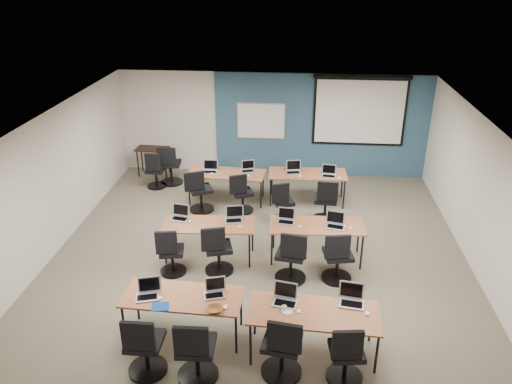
# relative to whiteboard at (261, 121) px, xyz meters

# --- Properties ---
(floor) EXTENTS (8.00, 9.00, 0.02)m
(floor) POSITION_rel_whiteboard_xyz_m (0.30, -4.43, -1.45)
(floor) COLOR #6B6354
(floor) RESTS_ON ground
(ceiling) EXTENTS (8.00, 9.00, 0.02)m
(ceiling) POSITION_rel_whiteboard_xyz_m (0.30, -4.43, 1.25)
(ceiling) COLOR white
(ceiling) RESTS_ON ground
(wall_back) EXTENTS (8.00, 0.04, 2.70)m
(wall_back) POSITION_rel_whiteboard_xyz_m (0.30, 0.07, -0.10)
(wall_back) COLOR beige
(wall_back) RESTS_ON ground
(wall_left) EXTENTS (0.04, 9.00, 2.70)m
(wall_left) POSITION_rel_whiteboard_xyz_m (-3.70, -4.43, -0.10)
(wall_left) COLOR beige
(wall_left) RESTS_ON ground
(wall_right) EXTENTS (0.04, 9.00, 2.70)m
(wall_right) POSITION_rel_whiteboard_xyz_m (4.30, -4.43, -0.10)
(wall_right) COLOR beige
(wall_right) RESTS_ON ground
(blue_accent_panel) EXTENTS (5.50, 0.04, 2.70)m
(blue_accent_panel) POSITION_rel_whiteboard_xyz_m (1.55, 0.04, -0.10)
(blue_accent_panel) COLOR #3D5977
(blue_accent_panel) RESTS_ON wall_back
(whiteboard) EXTENTS (1.28, 0.03, 0.98)m
(whiteboard) POSITION_rel_whiteboard_xyz_m (0.00, 0.00, 0.00)
(whiteboard) COLOR #AAB5BE
(whiteboard) RESTS_ON wall_back
(projector_screen) EXTENTS (2.40, 0.10, 1.82)m
(projector_screen) POSITION_rel_whiteboard_xyz_m (2.50, -0.02, 0.44)
(projector_screen) COLOR black
(projector_screen) RESTS_ON wall_back
(training_table_front_left) EXTENTS (1.78, 0.74, 0.73)m
(training_table_front_left) POSITION_rel_whiteboard_xyz_m (-0.64, -6.57, -0.77)
(training_table_front_left) COLOR brown
(training_table_front_left) RESTS_ON floor
(training_table_front_right) EXTENTS (1.86, 0.77, 0.73)m
(training_table_front_right) POSITION_rel_whiteboard_xyz_m (1.29, -6.77, -0.76)
(training_table_front_right) COLOR brown
(training_table_front_right) RESTS_ON floor
(training_table_mid_left) EXTENTS (1.72, 0.72, 0.73)m
(training_table_mid_left) POSITION_rel_whiteboard_xyz_m (-0.64, -4.33, -0.77)
(training_table_mid_left) COLOR #926037
(training_table_mid_left) RESTS_ON floor
(training_table_mid_right) EXTENTS (1.78, 0.74, 0.73)m
(training_table_mid_right) POSITION_rel_whiteboard_xyz_m (1.39, -4.19, -0.77)
(training_table_mid_right) COLOR brown
(training_table_mid_right) RESTS_ON floor
(training_table_back_left) EXTENTS (1.80, 0.75, 0.73)m
(training_table_back_left) POSITION_rel_whiteboard_xyz_m (-0.67, -1.82, -0.77)
(training_table_back_left) COLOR #A8783F
(training_table_back_left) RESTS_ON floor
(training_table_back_right) EXTENTS (1.81, 0.76, 0.73)m
(training_table_back_right) POSITION_rel_whiteboard_xyz_m (1.23, -1.68, -0.76)
(training_table_back_right) COLOR brown
(training_table_back_right) RESTS_ON floor
(laptop_0) EXTENTS (0.34, 0.29, 0.25)m
(laptop_0) POSITION_rel_whiteboard_xyz_m (-1.15, -6.60, -0.66)
(laptop_0) COLOR silver
(laptop_0) RESTS_ON training_table_front_left
(mouse_0) EXTENTS (0.06, 0.10, 0.03)m
(mouse_0) POSITION_rel_whiteboard_xyz_m (-0.96, -6.66, -0.71)
(mouse_0) COLOR white
(mouse_0) RESTS_ON training_table_front_left
(task_chair_0) EXTENTS (0.55, 0.55, 1.02)m
(task_chair_0) POSITION_rel_whiteboard_xyz_m (-1.00, -7.39, -1.03)
(task_chair_0) COLOR black
(task_chair_0) RESTS_ON floor
(laptop_1) EXTENTS (0.30, 0.26, 0.23)m
(laptop_1) POSITION_rel_whiteboard_xyz_m (-0.17, -6.48, -0.66)
(laptop_1) COLOR #A5A5AA
(laptop_1) RESTS_ON training_table_front_left
(mouse_1) EXTENTS (0.09, 0.12, 0.04)m
(mouse_1) POSITION_rel_whiteboard_xyz_m (0.03, -6.79, -0.71)
(mouse_1) COLOR white
(mouse_1) RESTS_ON training_table_front_left
(task_chair_1) EXTENTS (0.57, 0.57, 1.04)m
(task_chair_1) POSITION_rel_whiteboard_xyz_m (-0.28, -7.44, -1.02)
(task_chair_1) COLOR black
(task_chair_1) RESTS_ON floor
(laptop_2) EXTENTS (0.35, 0.30, 0.26)m
(laptop_2) POSITION_rel_whiteboard_xyz_m (0.87, -6.57, -0.65)
(laptop_2) COLOR #B2B2B5
(laptop_2) RESTS_ON training_table_front_right
(mouse_2) EXTENTS (0.06, 0.09, 0.03)m
(mouse_2) POSITION_rel_whiteboard_xyz_m (1.07, -6.79, -0.71)
(mouse_2) COLOR white
(mouse_2) RESTS_ON training_table_front_right
(task_chair_2) EXTENTS (0.57, 0.57, 1.04)m
(task_chair_2) POSITION_rel_whiteboard_xyz_m (0.87, -7.27, -1.02)
(task_chair_2) COLOR black
(task_chair_2) RESTS_ON floor
(laptop_3) EXTENTS (0.36, 0.30, 0.27)m
(laptop_3) POSITION_rel_whiteboard_xyz_m (1.83, -6.50, -0.65)
(laptop_3) COLOR silver
(laptop_3) RESTS_ON training_table_front_right
(mouse_3) EXTENTS (0.07, 0.11, 0.04)m
(mouse_3) POSITION_rel_whiteboard_xyz_m (2.03, -6.75, -0.71)
(mouse_3) COLOR white
(mouse_3) RESTS_ON training_table_front_right
(task_chair_3) EXTENTS (0.50, 0.50, 0.98)m
(task_chair_3) POSITION_rel_whiteboard_xyz_m (1.72, -7.29, -1.04)
(task_chair_3) COLOR black
(task_chair_3) RESTS_ON floor
(laptop_4) EXTENTS (0.33, 0.28, 0.25)m
(laptop_4) POSITION_rel_whiteboard_xyz_m (-1.23, -4.15, -0.66)
(laptop_4) COLOR silver
(laptop_4) RESTS_ON training_table_mid_left
(mouse_4) EXTENTS (0.07, 0.09, 0.03)m
(mouse_4) POSITION_rel_whiteboard_xyz_m (-1.02, -4.28, -0.71)
(mouse_4) COLOR white
(mouse_4) RESTS_ON training_table_mid_left
(task_chair_4) EXTENTS (0.48, 0.48, 0.96)m
(task_chair_4) POSITION_rel_whiteboard_xyz_m (-1.24, -4.96, -1.06)
(task_chair_4) COLOR black
(task_chair_4) RESTS_ON floor
(laptop_5) EXTENTS (0.34, 0.29, 0.26)m
(laptop_5) POSITION_rel_whiteboard_xyz_m (-0.19, -4.13, -0.66)
(laptop_5) COLOR silver
(laptop_5) RESTS_ON training_table_mid_left
(mouse_5) EXTENTS (0.05, 0.09, 0.03)m
(mouse_5) POSITION_rel_whiteboard_xyz_m (-0.04, -4.40, -0.71)
(mouse_5) COLOR white
(mouse_5) RESTS_ON training_table_mid_left
(task_chair_5) EXTENTS (0.53, 0.53, 1.01)m
(task_chair_5) POSITION_rel_whiteboard_xyz_m (-0.41, -4.84, -1.03)
(task_chair_5) COLOR black
(task_chair_5) RESTS_ON floor
(laptop_6) EXTENTS (0.32, 0.27, 0.25)m
(laptop_6) POSITION_rel_whiteboard_xyz_m (0.81, -4.10, -0.66)
(laptop_6) COLOR silver
(laptop_6) RESTS_ON training_table_mid_right
(mouse_6) EXTENTS (0.08, 0.10, 0.03)m
(mouse_6) POSITION_rel_whiteboard_xyz_m (1.07, -4.30, -0.71)
(mouse_6) COLOR white
(mouse_6) RESTS_ON training_table_mid_right
(task_chair_6) EXTENTS (0.56, 0.56, 1.04)m
(task_chair_6) POSITION_rel_whiteboard_xyz_m (0.94, -4.98, -1.02)
(task_chair_6) COLOR black
(task_chair_6) RESTS_ON floor
(laptop_7) EXTENTS (0.34, 0.29, 0.26)m
(laptop_7) POSITION_rel_whiteboard_xyz_m (1.73, -4.20, -0.66)
(laptop_7) COLOR #9E9EA8
(laptop_7) RESTS_ON training_table_mid_right
(mouse_7) EXTENTS (0.08, 0.11, 0.03)m
(mouse_7) POSITION_rel_whiteboard_xyz_m (2.01, -4.28, -0.71)
(mouse_7) COLOR white
(mouse_7) RESTS_ON training_table_mid_right
(task_chair_7) EXTENTS (0.54, 0.54, 1.02)m
(task_chair_7) POSITION_rel_whiteboard_xyz_m (1.75, -4.91, -1.03)
(task_chair_7) COLOR black
(task_chair_7) RESTS_ON floor
(laptop_8) EXTENTS (0.35, 0.29, 0.26)m
(laptop_8) POSITION_rel_whiteboard_xyz_m (-1.06, -1.78, -0.66)
(laptop_8) COLOR silver
(laptop_8) RESTS_ON training_table_back_left
(mouse_8) EXTENTS (0.09, 0.12, 0.04)m
(mouse_8) POSITION_rel_whiteboard_xyz_m (-0.99, -1.93, -0.71)
(mouse_8) COLOR white
(mouse_8) RESTS_ON training_table_back_left
(task_chair_8) EXTENTS (0.59, 0.55, 1.03)m
(task_chair_8) POSITION_rel_whiteboard_xyz_m (-1.21, -2.41, -1.02)
(task_chair_8) COLOR black
(task_chair_8) RESTS_ON floor
(laptop_9) EXTENTS (0.31, 0.26, 0.24)m
(laptop_9) POSITION_rel_whiteboard_xyz_m (-0.18, -1.65, -0.66)
(laptop_9) COLOR silver
(laptop_9) RESTS_ON training_table_back_left
(mouse_9) EXTENTS (0.08, 0.10, 0.03)m
(mouse_9) POSITION_rel_whiteboard_xyz_m (-0.13, -1.98, -0.71)
(mouse_9) COLOR white
(mouse_9) RESTS_ON training_table_back_left
(task_chair_9) EXTENTS (0.52, 0.49, 0.97)m
(task_chair_9) POSITION_rel_whiteboard_xyz_m (-0.25, -2.38, -1.05)
(task_chair_9) COLOR black
(task_chair_9) RESTS_ON floor
(laptop_10) EXTENTS (0.35, 0.30, 0.26)m
(laptop_10) POSITION_rel_whiteboard_xyz_m (0.89, -1.64, -0.66)
(laptop_10) COLOR #B1B1BB
(laptop_10) RESTS_ON training_table_back_right
(mouse_10) EXTENTS (0.07, 0.10, 0.03)m
(mouse_10) POSITION_rel_whiteboard_xyz_m (1.05, -1.88, -0.71)
(mouse_10) COLOR white
(mouse_10) RESTS_ON training_table_back_right
(task_chair_10) EXTENTS (0.48, 0.46, 0.95)m
(task_chair_10) POSITION_rel_whiteboard_xyz_m (0.69, -2.72, -1.06)
(task_chair_10) COLOR black
(task_chair_10) RESTS_ON floor
(laptop_11) EXTENTS (0.32, 0.27, 0.25)m
(laptop_11) POSITION_rel_whiteboard_xyz_m (1.71, -1.79, -0.66)
(laptop_11) COLOR #B9BAC5
(laptop_11) RESTS_ON training_table_back_right
(mouse_11) EXTENTS (0.09, 0.11, 0.04)m
(mouse_11) POSITION_rel_whiteboard_xyz_m (1.94, -1.93, -0.71)
(mouse_11) COLOR white
(mouse_11) RESTS_ON training_table_back_right
(task_chair_11) EXTENTS (0.54, 0.54, 1.02)m
(task_chair_11) POSITION_rel_whiteboard_xyz_m (1.63, -2.66, -1.03)
(task_chair_11) COLOR black
(task_chair_11) RESTS_ON floor
(blue_mousepad) EXTENTS (0.28, 0.25, 0.01)m
(blue_mousepad) POSITION_rel_whiteboard_xyz_m (-0.90, -6.85, -0.72)
(blue_mousepad) COLOR navy
(blue_mousepad) RESTS_ON training_table_front_left
(snack_bowl) EXTENTS (0.30, 0.30, 0.06)m
(snack_bowl) POSITION_rel_whiteboard_xyz_m (-0.11, -6.87, -0.69)
(snack_bowl) COLOR brown
(snack_bowl) RESTS_ON training_table_front_left
(snack_plate) EXTENTS (0.17, 0.17, 0.01)m
(snack_plate) POSITION_rel_whiteboard_xyz_m (0.91, -6.79, -0.71)
(snack_plate) COLOR white
(snack_plate) RESTS_ON training_table_front_right
(coffee_cup) EXTENTS (0.06, 0.06, 0.05)m
(coffee_cup) POSITION_rel_whiteboard_xyz_m (0.87, -6.78, -0.68)
(coffee_cup) COLOR white
(coffee_cup) RESTS_ON snack_plate
(utility_table) EXTENTS (0.86, 0.48, 0.75)m
(utility_table) POSITION_rel_whiteboard_xyz_m (-2.85, -0.38, -0.80)
(utility_table) COLOR black
(utility_table) RESTS_ON floor
(spare_chair_a) EXTENTS (0.57, 0.57, 1.04)m
(spare_chair_a) POSITION_rel_whiteboard_xyz_m (-2.25, -0.95, -1.02)
(spare_chair_a) COLOR black
(spare_chair_a) RESTS_ON floor
(spare_chair_b) EXTENTS (0.48, 0.48, 0.96)m
(spare_chair_b) POSITION_rel_whiteboard_xyz_m (-2.56, -1.22, -1.06)
(spare_chair_b) COLOR black
(spare_chair_b) RESTS_ON floor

